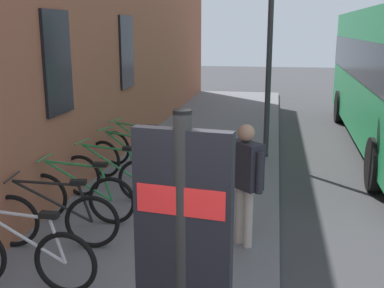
# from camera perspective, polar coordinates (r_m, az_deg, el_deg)

# --- Properties ---
(ground) EXTENTS (60.00, 60.00, 0.00)m
(ground) POSITION_cam_1_polar(r_m,az_deg,el_deg) (8.09, 17.54, -8.13)
(ground) COLOR #38383A
(sidewalk_pavement) EXTENTS (24.00, 3.50, 0.12)m
(sidewalk_pavement) POSITION_cam_1_polar(r_m,az_deg,el_deg) (10.02, 0.31, -2.89)
(sidewalk_pavement) COLOR slate
(sidewalk_pavement) RESTS_ON ground
(bicycle_leaning_wall) EXTENTS (0.48, 1.77, 0.97)m
(bicycle_leaning_wall) POSITION_cam_1_polar(r_m,az_deg,el_deg) (5.63, -19.82, -12.58)
(bicycle_leaning_wall) COLOR black
(bicycle_leaning_wall) RESTS_ON sidewalk_pavement
(bicycle_end_of_row) EXTENTS (0.48, 1.76, 0.97)m
(bicycle_end_of_row) POSITION_cam_1_polar(r_m,az_deg,el_deg) (6.51, -16.36, -8.65)
(bicycle_end_of_row) COLOR black
(bicycle_end_of_row) RESTS_ON sidewalk_pavement
(bicycle_under_window) EXTENTS (0.48, 1.77, 0.97)m
(bicycle_under_window) POSITION_cam_1_polar(r_m,az_deg,el_deg) (7.25, -13.48, -6.15)
(bicycle_under_window) COLOR black
(bicycle_under_window) RESTS_ON sidewalk_pavement
(bicycle_beside_lamp) EXTENTS (0.48, 1.77, 0.97)m
(bicycle_beside_lamp) POSITION_cam_1_polar(r_m,az_deg,el_deg) (8.09, -9.84, -3.87)
(bicycle_beside_lamp) COLOR black
(bicycle_beside_lamp) RESTS_ON sidewalk_pavement
(bicycle_mid_rack) EXTENTS (0.69, 1.70, 0.97)m
(bicycle_mid_rack) POSITION_cam_1_polar(r_m,az_deg,el_deg) (8.96, -7.75, -2.03)
(bicycle_mid_rack) COLOR black
(bicycle_mid_rack) RESTS_ON sidewalk_pavement
(bicycle_nearest_sign) EXTENTS (0.62, 1.72, 0.97)m
(bicycle_nearest_sign) POSITION_cam_1_polar(r_m,az_deg,el_deg) (9.80, -6.63, -0.64)
(bicycle_nearest_sign) COLOR black
(bicycle_nearest_sign) RESTS_ON sidewalk_pavement
(transit_info_sign) EXTENTS (0.16, 0.56, 2.40)m
(transit_info_sign) POSITION_cam_1_polar(r_m,az_deg,el_deg) (2.70, -1.09, -12.92)
(transit_info_sign) COLOR black
(transit_info_sign) RESTS_ON sidewalk_pavement
(pedestrian_crossing_street) EXTENTS (0.50, 0.50, 1.63)m
(pedestrian_crossing_street) POSITION_cam_1_polar(r_m,az_deg,el_deg) (6.15, 6.39, -3.47)
(pedestrian_crossing_street) COLOR #B2A599
(pedestrian_crossing_street) RESTS_ON sidewalk_pavement
(street_lamp) EXTENTS (0.28, 0.28, 5.06)m
(street_lamp) POSITION_cam_1_polar(r_m,az_deg,el_deg) (10.45, 9.41, 14.68)
(street_lamp) COLOR #333338
(street_lamp) RESTS_ON sidewalk_pavement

